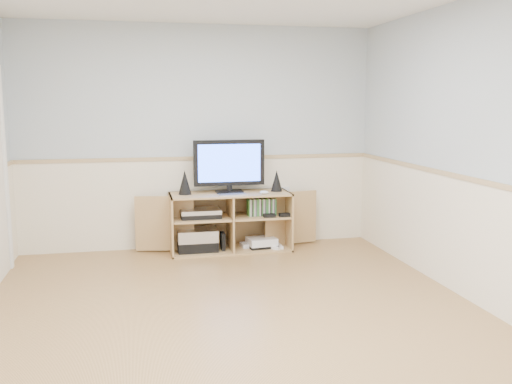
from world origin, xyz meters
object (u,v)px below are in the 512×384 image
keyboard (233,195)px  monitor (229,164)px  media_cabinet (229,220)px  game_consoles (260,243)px

keyboard → monitor: bearing=85.9°
media_cabinet → game_consoles: size_ratio=4.57×
media_cabinet → game_consoles: bearing=-11.6°
game_consoles → monitor: bearing=169.9°
media_cabinet → monitor: 0.63m
media_cabinet → monitor: monitor is taller
media_cabinet → keyboard: size_ratio=6.90×
media_cabinet → keyboard: bearing=-89.1°
keyboard → game_consoles: keyboard is taller
game_consoles → keyboard: bearing=-159.4°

